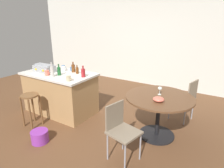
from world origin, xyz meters
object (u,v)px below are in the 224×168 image
Objects in this scene: wooden_stool at (31,103)px; serving_bowl at (159,99)px; cup_2 at (47,73)px; bottle_1 at (73,68)px; bottle_2 at (77,70)px; toolbox at (44,68)px; cup_1 at (69,78)px; bottle_3 at (59,71)px; kitchen_island at (60,92)px; wine_glass at (160,89)px; bottle_0 at (83,73)px; cup_4 at (64,69)px; folding_chair_far at (121,128)px; bottle_4 at (52,71)px; cup_0 at (63,67)px; cup_3 at (72,69)px; dining_table at (159,106)px; plastic_bucket at (40,136)px; folding_chair_near at (186,97)px.

wooden_stool is 3.60× the size of serving_bowl.
bottle_1 is at bearing 60.24° from cup_2.
serving_bowl is (2.25, 0.73, 0.32)m from wooden_stool.
bottle_2 is 1.02× the size of serving_bowl.
toolbox is 3.89× the size of cup_1.
bottle_3 is 0.24m from cup_2.
bottle_1 is at bearing 161.70° from bottle_2.
bottle_2 reaches higher than cup_2.
kitchen_island is 10.84× the size of wine_glass.
cup_4 is (-0.67, 0.14, -0.04)m from bottle_0.
folding_chair_far is 7.20× the size of cup_1.
bottle_4 is at bearing -101.00° from bottle_3.
bottle_1 is 0.38m from cup_0.
wooden_stool is 1.16m from cup_0.
cup_3 is at bearing -0.38° from cup_0.
bottle_0 is (-1.53, -0.14, 0.40)m from dining_table.
plastic_bucket is at bearing -52.66° from cup_2.
bottle_1 reaches higher than cup_4.
toolbox is at bearing -150.35° from bottle_1.
dining_table is at bearing -1.07° from bottle_1.
cup_4 is 2.27m from serving_bowl.
bottle_3 is 1.29× the size of serving_bowl.
cup_1 is at bearing -4.29° from bottle_4.
bottle_4 reaches higher than bottle_0.
wooden_stool is 0.89m from cup_1.
dining_table is at bearing 0.11° from cup_4.
cup_3 is (0.44, 0.39, -0.04)m from toolbox.
dining_table is 2.24m from cup_4.
kitchen_island reaches higher than wooden_stool.
bottle_3 reaches higher than cup_3.
bottle_3 is 0.80× the size of bottle_4.
bottle_0 is at bearing -171.56° from wine_glass.
wooden_stool is 1.16m from bottle_0.
dining_table is at bearing 72.25° from folding_chair_far.
bottle_4 is (-0.27, -0.44, 0.04)m from bottle_2.
wooden_stool is at bearing -91.77° from kitchen_island.
bottle_2 is 0.30m from cup_3.
wooden_stool is at bearing -103.75° from bottle_1.
wine_glass reaches higher than plastic_bucket.
cup_4 is at bearing 106.67° from bottle_4.
wooden_stool is at bearing -82.70° from cup_0.
cup_2 is (-0.06, -0.25, 0.50)m from kitchen_island.
cup_3 is (-0.54, 0.25, -0.05)m from bottle_0.
cup_1 is (0.60, 0.45, 0.48)m from wooden_stool.
cup_1 is at bearing 36.59° from wooden_stool.
folding_chair_near is 8.13× the size of cup_4.
bottle_0 is (-1.82, -0.96, 0.46)m from folding_chair_near.
cup_1 is at bearing -27.16° from kitchen_island.
cup_1 reaches higher than plastic_bucket.
bottle_0 is at bearing -152.12° from folding_chair_near.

